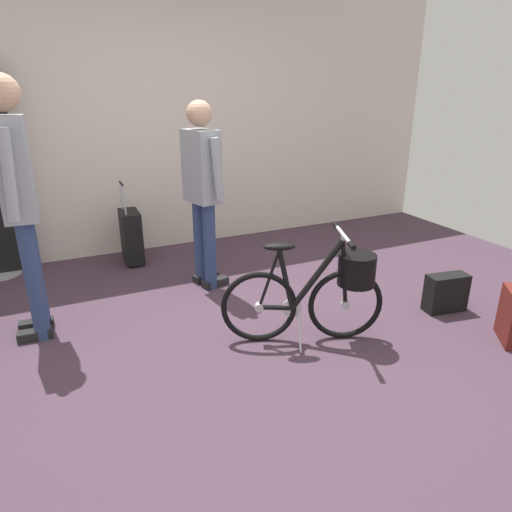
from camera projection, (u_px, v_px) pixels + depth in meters
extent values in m
plane|color=#473342|center=(256.00, 343.00, 3.28)|extent=(6.83, 6.83, 0.00)
cube|color=silver|center=(160.00, 123.00, 4.84)|extent=(6.83, 0.10, 2.69)
cylinder|color=#B7B7BC|center=(2.00, 274.00, 4.45)|extent=(0.36, 0.36, 0.02)
torus|color=black|center=(345.00, 305.00, 3.26)|extent=(0.51, 0.23, 0.53)
cylinder|color=#B7B7BC|center=(345.00, 305.00, 3.26)|extent=(0.07, 0.07, 0.06)
torus|color=black|center=(259.00, 307.00, 3.22)|extent=(0.51, 0.23, 0.53)
cylinder|color=#B7B7BC|center=(259.00, 307.00, 3.22)|extent=(0.07, 0.07, 0.06)
cylinder|color=black|center=(276.00, 307.00, 3.23)|extent=(0.23, 0.12, 0.05)
cylinder|color=black|center=(317.00, 275.00, 3.17)|extent=(0.36, 0.17, 0.52)
cylinder|color=black|center=(286.00, 279.00, 3.16)|extent=(0.14, 0.08, 0.45)
cylinder|color=black|center=(276.00, 307.00, 3.23)|extent=(0.23, 0.11, 0.04)
cylinder|color=black|center=(344.00, 273.00, 3.17)|extent=(0.08, 0.06, 0.48)
cylinder|color=black|center=(269.00, 279.00, 3.15)|extent=(0.15, 0.08, 0.43)
ellipsoid|color=black|center=(279.00, 247.00, 3.07)|extent=(0.24, 0.16, 0.05)
cylinder|color=#B7B7BC|center=(343.00, 238.00, 3.08)|extent=(0.03, 0.03, 0.04)
cylinder|color=#B7B7BC|center=(343.00, 235.00, 3.07)|extent=(0.18, 0.42, 0.03)
cylinder|color=black|center=(352.00, 246.00, 2.87)|extent=(0.07, 0.10, 0.04)
cylinder|color=black|center=(336.00, 225.00, 3.28)|extent=(0.07, 0.10, 0.04)
cylinder|color=#B7B7BC|center=(292.00, 308.00, 3.24)|extent=(0.14, 0.06, 0.14)
cylinder|color=#B7B7BC|center=(299.00, 331.00, 3.21)|extent=(0.08, 0.19, 0.25)
cylinder|color=black|center=(357.00, 270.00, 3.17)|extent=(0.34, 0.34, 0.22)
cylinder|color=navy|center=(210.00, 247.00, 4.04)|extent=(0.11, 0.11, 0.78)
cube|color=black|center=(216.00, 282.00, 4.19)|extent=(0.25, 0.15, 0.07)
cylinder|color=navy|center=(200.00, 242.00, 4.15)|extent=(0.11, 0.11, 0.78)
cube|color=black|center=(206.00, 277.00, 4.31)|extent=(0.25, 0.15, 0.07)
cube|color=#999EA8|center=(201.00, 167.00, 3.85)|extent=(0.27, 0.36, 0.60)
cylinder|color=#999EA8|center=(217.00, 170.00, 3.71)|extent=(0.12, 0.10, 0.51)
cylinder|color=#999EA8|center=(190.00, 163.00, 4.01)|extent=(0.12, 0.13, 0.51)
sphere|color=tan|center=(199.00, 113.00, 3.70)|extent=(0.21, 0.21, 0.21)
cylinder|color=navy|center=(35.00, 274.00, 3.34)|extent=(0.11, 0.11, 0.87)
cube|color=black|center=(37.00, 325.00, 3.46)|extent=(0.24, 0.10, 0.07)
cylinder|color=navy|center=(34.00, 283.00, 3.20)|extent=(0.11, 0.11, 0.87)
cube|color=black|center=(36.00, 335.00, 3.32)|extent=(0.24, 0.10, 0.07)
cube|color=#999EA8|center=(14.00, 169.00, 3.00)|extent=(0.22, 0.33, 0.67)
cylinder|color=#999EA8|center=(14.00, 165.00, 3.18)|extent=(0.13, 0.12, 0.57)
cylinder|color=#999EA8|center=(9.00, 175.00, 2.81)|extent=(0.13, 0.11, 0.57)
sphere|color=tan|center=(0.00, 92.00, 2.83)|extent=(0.24, 0.24, 0.24)
cube|color=black|center=(131.00, 236.00, 4.67)|extent=(0.19, 0.37, 0.52)
cylinder|color=#B7B7BC|center=(125.00, 201.00, 4.41)|extent=(0.02, 0.02, 0.28)
cylinder|color=#B7B7BC|center=(121.00, 196.00, 4.61)|extent=(0.02, 0.02, 0.28)
cylinder|color=black|center=(121.00, 184.00, 4.46)|extent=(0.03, 0.23, 0.02)
cylinder|color=black|center=(141.00, 264.00, 4.67)|extent=(0.04, 0.02, 0.04)
cylinder|color=black|center=(137.00, 256.00, 4.89)|extent=(0.04, 0.02, 0.04)
cube|color=black|center=(446.00, 293.00, 3.71)|extent=(0.35, 0.19, 0.31)
cube|color=black|center=(438.00, 294.00, 3.80)|extent=(0.24, 0.07, 0.14)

